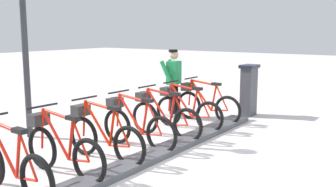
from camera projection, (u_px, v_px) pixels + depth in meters
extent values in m
plane|color=beige|center=(155.00, 157.00, 6.64)|extent=(60.00, 60.00, 0.00)
cube|color=#47474C|center=(155.00, 154.00, 6.63)|extent=(0.44, 6.76, 0.10)
cube|color=#38383D|center=(249.00, 92.00, 9.78)|extent=(0.28, 0.44, 1.20)
cube|color=#194C8C|center=(244.00, 78.00, 9.81)|extent=(0.03, 0.30, 0.40)
cube|color=black|center=(249.00, 66.00, 9.68)|extent=(0.36, 0.52, 0.08)
torus|color=black|center=(228.00, 110.00, 8.84)|extent=(0.67, 0.09, 0.67)
torus|color=black|center=(189.00, 105.00, 9.45)|extent=(0.67, 0.09, 0.67)
cylinder|color=red|center=(201.00, 95.00, 9.20)|extent=(0.60, 0.06, 0.70)
cylinder|color=red|center=(214.00, 98.00, 9.01)|extent=(0.16, 0.05, 0.61)
cylinder|color=red|center=(204.00, 83.00, 9.12)|extent=(0.69, 0.06, 0.11)
cylinder|color=red|center=(219.00, 110.00, 8.96)|extent=(0.43, 0.04, 0.09)
cylinder|color=red|center=(222.00, 98.00, 8.88)|extent=(0.33, 0.04, 0.56)
cylinder|color=red|center=(190.00, 93.00, 9.38)|extent=(0.10, 0.04, 0.62)
cube|color=black|center=(216.00, 84.00, 8.92)|extent=(0.22, 0.11, 0.06)
cylinder|color=black|center=(191.00, 78.00, 9.31)|extent=(0.05, 0.54, 0.03)
cube|color=#2D2D2D|center=(187.00, 87.00, 9.41)|extent=(0.21, 0.28, 0.18)
torus|color=black|center=(209.00, 117.00, 8.15)|extent=(0.67, 0.09, 0.67)
torus|color=black|center=(169.00, 111.00, 8.76)|extent=(0.67, 0.09, 0.67)
cylinder|color=red|center=(181.00, 100.00, 8.52)|extent=(0.60, 0.06, 0.70)
cylinder|color=red|center=(195.00, 104.00, 8.32)|extent=(0.16, 0.05, 0.61)
cylinder|color=red|center=(184.00, 87.00, 8.43)|extent=(0.69, 0.06, 0.11)
cylinder|color=red|center=(201.00, 117.00, 8.28)|extent=(0.43, 0.04, 0.09)
cylinder|color=red|center=(203.00, 103.00, 8.19)|extent=(0.33, 0.04, 0.56)
cylinder|color=red|center=(170.00, 98.00, 8.70)|extent=(0.10, 0.04, 0.62)
cube|color=black|center=(197.00, 89.00, 8.23)|extent=(0.22, 0.11, 0.06)
cylinder|color=black|center=(171.00, 82.00, 8.62)|extent=(0.05, 0.54, 0.03)
cube|color=#2D2D2D|center=(167.00, 91.00, 8.72)|extent=(0.21, 0.28, 0.18)
torus|color=black|center=(188.00, 125.00, 7.46)|extent=(0.67, 0.09, 0.67)
torus|color=black|center=(145.00, 118.00, 8.07)|extent=(0.67, 0.09, 0.67)
cylinder|color=red|center=(158.00, 107.00, 7.83)|extent=(0.60, 0.06, 0.70)
cylinder|color=red|center=(172.00, 110.00, 7.63)|extent=(0.16, 0.05, 0.61)
cylinder|color=red|center=(161.00, 92.00, 7.74)|extent=(0.69, 0.06, 0.11)
cylinder|color=red|center=(178.00, 125.00, 7.59)|extent=(0.43, 0.04, 0.09)
cylinder|color=red|center=(181.00, 110.00, 7.50)|extent=(0.33, 0.04, 0.56)
cylinder|color=red|center=(146.00, 103.00, 8.01)|extent=(0.10, 0.04, 0.62)
cube|color=black|center=(175.00, 94.00, 7.55)|extent=(0.22, 0.11, 0.06)
cylinder|color=black|center=(147.00, 86.00, 7.93)|extent=(0.05, 0.54, 0.03)
cube|color=#2D2D2D|center=(143.00, 96.00, 8.03)|extent=(0.21, 0.28, 0.18)
torus|color=black|center=(161.00, 135.00, 6.77)|extent=(0.67, 0.09, 0.67)
torus|color=black|center=(117.00, 126.00, 7.39)|extent=(0.67, 0.09, 0.67)
cylinder|color=red|center=(131.00, 114.00, 7.14)|extent=(0.60, 0.06, 0.70)
cylinder|color=red|center=(145.00, 118.00, 6.94)|extent=(0.16, 0.05, 0.61)
cylinder|color=red|center=(133.00, 98.00, 7.06)|extent=(0.69, 0.06, 0.11)
cylinder|color=red|center=(152.00, 134.00, 6.90)|extent=(0.43, 0.04, 0.09)
cylinder|color=red|center=(154.00, 118.00, 6.82)|extent=(0.33, 0.04, 0.56)
cylinder|color=red|center=(118.00, 110.00, 7.32)|extent=(0.10, 0.04, 0.62)
cube|color=black|center=(148.00, 100.00, 6.86)|extent=(0.22, 0.11, 0.06)
cylinder|color=black|center=(119.00, 92.00, 7.24)|extent=(0.05, 0.54, 0.03)
cube|color=#2D2D2D|center=(115.00, 103.00, 7.34)|extent=(0.21, 0.28, 0.18)
torus|color=black|center=(129.00, 147.00, 6.08)|extent=(0.67, 0.09, 0.67)
torus|color=black|center=(84.00, 136.00, 6.70)|extent=(0.67, 0.09, 0.67)
cylinder|color=red|center=(97.00, 123.00, 6.45)|extent=(0.60, 0.06, 0.70)
cylinder|color=red|center=(112.00, 128.00, 6.26)|extent=(0.16, 0.05, 0.61)
cylinder|color=red|center=(99.00, 105.00, 6.37)|extent=(0.69, 0.06, 0.11)
cylinder|color=red|center=(119.00, 146.00, 6.21)|extent=(0.43, 0.04, 0.09)
cylinder|color=red|center=(122.00, 128.00, 6.13)|extent=(0.33, 0.04, 0.56)
cylinder|color=red|center=(84.00, 119.00, 6.63)|extent=(0.10, 0.04, 0.62)
cube|color=black|center=(114.00, 108.00, 6.17)|extent=(0.22, 0.11, 0.06)
cylinder|color=black|center=(85.00, 98.00, 6.56)|extent=(0.05, 0.54, 0.03)
cube|color=#2D2D2D|center=(81.00, 110.00, 6.66)|extent=(0.21, 0.28, 0.18)
torus|color=black|center=(89.00, 162.00, 5.39)|extent=(0.67, 0.09, 0.67)
torus|color=black|center=(42.00, 148.00, 6.01)|extent=(0.67, 0.09, 0.67)
cylinder|color=red|center=(56.00, 134.00, 5.76)|extent=(0.60, 0.06, 0.70)
cylinder|color=red|center=(71.00, 140.00, 5.57)|extent=(0.16, 0.05, 0.61)
cylinder|color=red|center=(57.00, 115.00, 5.68)|extent=(0.69, 0.06, 0.11)
cylinder|color=red|center=(79.00, 161.00, 5.52)|extent=(0.43, 0.04, 0.09)
cylinder|color=red|center=(81.00, 141.00, 5.44)|extent=(0.33, 0.04, 0.56)
cylinder|color=red|center=(42.00, 129.00, 5.94)|extent=(0.10, 0.04, 0.62)
cube|color=black|center=(73.00, 118.00, 5.48)|extent=(0.22, 0.11, 0.06)
cylinder|color=black|center=(42.00, 106.00, 5.87)|extent=(0.05, 0.54, 0.03)
cube|color=#2D2D2D|center=(39.00, 119.00, 5.97)|extent=(0.21, 0.28, 0.18)
torus|color=black|center=(37.00, 181.00, 4.71)|extent=(0.67, 0.09, 0.67)
cylinder|color=red|center=(3.00, 148.00, 5.07)|extent=(0.60, 0.06, 0.70)
cylinder|color=red|center=(18.00, 156.00, 4.88)|extent=(0.16, 0.05, 0.61)
cylinder|color=red|center=(4.00, 126.00, 4.99)|extent=(0.69, 0.06, 0.11)
cylinder|color=red|center=(27.00, 179.00, 4.83)|extent=(0.43, 0.04, 0.09)
cylinder|color=red|center=(28.00, 157.00, 4.75)|extent=(0.33, 0.04, 0.56)
cube|color=black|center=(19.00, 131.00, 4.79)|extent=(0.22, 0.11, 0.06)
cube|color=white|center=(170.00, 115.00, 9.64)|extent=(0.28, 0.17, 0.10)
cube|color=white|center=(178.00, 114.00, 9.80)|extent=(0.28, 0.17, 0.10)
cylinder|color=black|center=(172.00, 100.00, 9.56)|extent=(0.15, 0.15, 0.82)
cylinder|color=black|center=(175.00, 99.00, 9.75)|extent=(0.15, 0.15, 0.82)
cube|color=#20894A|center=(174.00, 73.00, 9.55)|extent=(0.35, 0.45, 0.56)
cylinder|color=#20894A|center=(166.00, 72.00, 9.34)|extent=(0.35, 0.18, 0.57)
cylinder|color=#20894A|center=(174.00, 70.00, 9.82)|extent=(0.35, 0.18, 0.57)
sphere|color=tan|center=(174.00, 55.00, 9.48)|extent=(0.22, 0.22, 0.22)
cylinder|color=black|center=(173.00, 51.00, 9.47)|extent=(0.22, 0.22, 0.06)
cylinder|color=#2D2D33|center=(25.00, 48.00, 7.62)|extent=(0.12, 0.12, 3.57)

